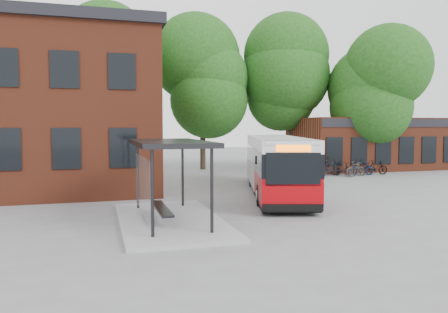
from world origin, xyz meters
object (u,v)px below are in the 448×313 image
object	(u,v)px
bicycle_1	(330,168)
bicycle_2	(327,168)
bicycle_6	(361,169)
bicycle_0	(303,169)
bicycle_4	(357,169)
bicycle_3	(343,169)
bicycle_5	(355,169)
bus_shelter	(170,181)
bicycle_7	(376,168)
city_bus	(276,166)

from	to	relation	value
bicycle_1	bicycle_2	bearing A→B (deg)	-16.77
bicycle_6	bicycle_0	bearing A→B (deg)	86.96
bicycle_0	bicycle_4	world-z (taller)	bicycle_4
bicycle_2	bicycle_6	distance (m)	2.36
bicycle_3	bicycle_4	world-z (taller)	bicycle_4
bicycle_5	bicycle_3	bearing A→B (deg)	4.13
bus_shelter	bicycle_1	size ratio (longest dim) A/B	3.88
bicycle_0	bicycle_5	distance (m)	3.44
bicycle_2	bicycle_5	size ratio (longest dim) A/B	1.05
bicycle_2	bicycle_3	size ratio (longest dim) A/B	1.19
bicycle_0	bicycle_5	world-z (taller)	bicycle_5
bicycle_0	bicycle_6	distance (m)	4.12
bicycle_5	bicycle_7	xyz separation A→B (m)	(2.06, 0.64, -0.02)
bus_shelter	bicycle_6	xyz separation A→B (m)	(14.95, 10.84, -0.99)
city_bus	bicycle_7	distance (m)	11.81
bicycle_2	bicycle_4	bearing A→B (deg)	-111.18
bicycle_5	bicycle_4	bearing A→B (deg)	-72.25
bus_shelter	bicycle_2	world-z (taller)	bus_shelter
bicycle_6	bus_shelter	bearing A→B (deg)	132.71
bus_shelter	bicycle_7	xyz separation A→B (m)	(16.14, 10.88, -0.95)
bus_shelter	bicycle_6	distance (m)	18.50
city_bus	bicycle_6	world-z (taller)	city_bus
city_bus	bicycle_6	bearing A→B (deg)	50.78
bicycle_4	bicycle_3	bearing A→B (deg)	16.25
bicycle_4	bicycle_6	size ratio (longest dim) A/B	1.07
city_bus	bicycle_3	distance (m)	10.00
bus_shelter	bicycle_6	size ratio (longest dim) A/B	3.98
bicycle_2	bicycle_1	bearing A→B (deg)	-161.84
bicycle_0	bicycle_4	size ratio (longest dim) A/B	0.91
bicycle_3	bicycle_7	world-z (taller)	bicycle_7
bicycle_5	bicycle_6	xyz separation A→B (m)	(0.88, 0.61, -0.05)
bus_shelter	bicycle_7	bearing A→B (deg)	33.98
bicycle_6	bicycle_2	bearing A→B (deg)	78.42
bicycle_2	bicycle_6	world-z (taller)	bicycle_2
bicycle_2	bicycle_5	distance (m)	1.92
bicycle_0	bicycle_2	distance (m)	1.81
bicycle_1	bicycle_3	world-z (taller)	bicycle_1
bicycle_0	bicycle_1	world-z (taller)	bicycle_1
bicycle_3	bicycle_5	bearing A→B (deg)	-169.29
bus_shelter	bicycle_7	world-z (taller)	bus_shelter
bus_shelter	bicycle_5	world-z (taller)	bus_shelter
bicycle_4	bicycle_5	xyz separation A→B (m)	(-0.21, -0.15, 0.02)
bicycle_1	bicycle_5	xyz separation A→B (m)	(1.35, -1.00, -0.03)
bicycle_1	bicycle_4	distance (m)	1.78
bicycle_6	bicycle_5	bearing A→B (deg)	131.63
city_bus	bus_shelter	bearing A→B (deg)	-125.03
bicycle_4	city_bus	bearing A→B (deg)	103.11
bus_shelter	city_bus	xyz separation A→B (m)	(6.05, 4.79, -0.03)
bicycle_4	bicycle_6	world-z (taller)	bicycle_4
bicycle_1	bicycle_2	distance (m)	0.36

